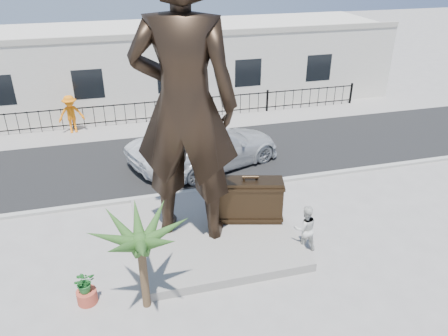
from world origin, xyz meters
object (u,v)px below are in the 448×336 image
at_px(car_white, 191,145).
at_px(tourist, 305,228).
at_px(statue, 184,106).
at_px(suitcase, 250,200).

bearing_deg(car_white, tourist, 176.79).
distance_m(statue, tourist, 5.46).
relative_size(statue, suitcase, 3.96).
height_order(statue, tourist, statue).
relative_size(statue, tourist, 5.48).
bearing_deg(suitcase, car_white, 114.39).
bearing_deg(suitcase, tourist, -36.57).
bearing_deg(car_white, statue, 147.84).
bearing_deg(tourist, statue, -19.83).
xyz_separation_m(statue, tourist, (3.47, -1.61, -3.90)).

